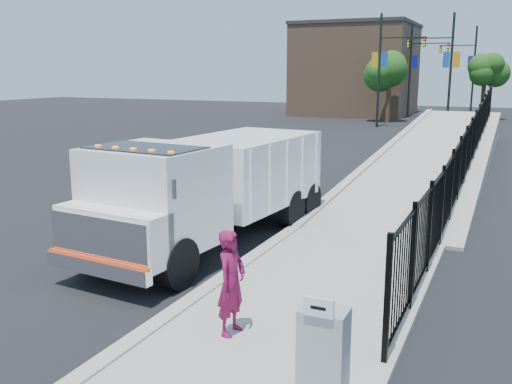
% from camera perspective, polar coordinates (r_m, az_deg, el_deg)
% --- Properties ---
extents(ground, '(120.00, 120.00, 0.00)m').
position_cam_1_polar(ground, '(11.28, -3.25, -9.06)').
color(ground, black).
rests_on(ground, ground).
extents(sidewalk, '(3.55, 12.00, 0.12)m').
position_cam_1_polar(sidewalk, '(8.85, 1.98, -14.83)').
color(sidewalk, '#9E998E').
rests_on(sidewalk, ground).
extents(curb, '(0.30, 12.00, 0.16)m').
position_cam_1_polar(curb, '(9.66, -8.89, -12.43)').
color(curb, '#ADAAA3').
rests_on(curb, ground).
extents(ramp, '(3.95, 24.06, 3.19)m').
position_cam_1_polar(ramp, '(25.78, 17.88, 2.42)').
color(ramp, '#9E998E').
rests_on(ramp, ground).
extents(iron_fence, '(0.10, 28.00, 1.80)m').
position_cam_1_polar(iron_fence, '(21.58, 20.52, 2.88)').
color(iron_fence, black).
rests_on(iron_fence, ground).
extents(truck, '(3.08, 7.82, 2.62)m').
position_cam_1_polar(truck, '(13.32, -4.78, 0.81)').
color(truck, black).
rests_on(truck, ground).
extents(worker, '(0.42, 0.62, 1.63)m').
position_cam_1_polar(worker, '(8.70, -2.47, -9.03)').
color(worker, maroon).
rests_on(worker, sidewalk).
extents(utility_cabinet, '(0.55, 0.40, 1.25)m').
position_cam_1_polar(utility_cabinet, '(7.02, 6.73, -16.25)').
color(utility_cabinet, gray).
rests_on(utility_cabinet, sidewalk).
extents(arrow_sign, '(0.35, 0.04, 0.22)m').
position_cam_1_polar(arrow_sign, '(6.51, 6.28, -11.41)').
color(arrow_sign, white).
rests_on(arrow_sign, utility_cabinet).
extents(light_pole_0, '(3.77, 0.22, 8.00)m').
position_cam_1_polar(light_pole_0, '(42.66, 12.64, 12.20)').
color(light_pole_0, black).
rests_on(light_pole_0, ground).
extents(light_pole_1, '(3.78, 0.22, 8.00)m').
position_cam_1_polar(light_pole_1, '(43.50, 18.50, 11.87)').
color(light_pole_1, black).
rests_on(light_pole_1, ground).
extents(light_pole_2, '(3.77, 0.22, 8.00)m').
position_cam_1_polar(light_pole_2, '(52.19, 15.51, 11.98)').
color(light_pole_2, black).
rests_on(light_pole_2, ground).
extents(light_pole_3, '(3.78, 0.22, 8.00)m').
position_cam_1_polar(light_pole_3, '(56.91, 20.65, 11.63)').
color(light_pole_3, black).
rests_on(light_pole_3, ground).
extents(tree_0, '(2.85, 2.85, 5.42)m').
position_cam_1_polar(tree_0, '(46.65, 13.22, 11.64)').
color(tree_0, '#382314').
rests_on(tree_0, ground).
extents(tree_1, '(2.11, 2.11, 5.05)m').
position_cam_1_polar(tree_1, '(51.24, 21.93, 11.04)').
color(tree_1, '#382314').
rests_on(tree_1, ground).
extents(tree_2, '(2.39, 2.39, 5.20)m').
position_cam_1_polar(tree_2, '(59.16, 14.67, 11.56)').
color(tree_2, '#382314').
rests_on(tree_2, ground).
extents(building, '(10.00, 10.00, 8.00)m').
position_cam_1_polar(building, '(55.09, 9.97, 11.83)').
color(building, '#8C664C').
rests_on(building, ground).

